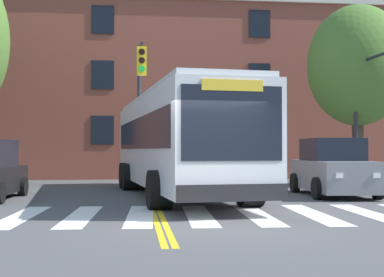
{
  "coord_description": "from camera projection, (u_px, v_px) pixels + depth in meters",
  "views": [
    {
      "loc": [
        -1.61,
        -10.13,
        1.48
      ],
      "look_at": [
        0.17,
        5.83,
        1.81
      ],
      "focal_mm": 50.0,
      "sensor_mm": 36.0,
      "label": 1
    }
  ],
  "objects": [
    {
      "name": "traffic_light_overhead",
      "position": [
        140.0,
        89.0,
        20.63
      ],
      "size": [
        0.34,
        3.42,
        5.78
      ],
      "color": "#28282D",
      "rests_on": "ground"
    },
    {
      "name": "crosswalk",
      "position": [
        199.0,
        215.0,
        11.99
      ],
      "size": [
        13.83,
        4.58,
        0.01
      ],
      "color": "white",
      "rests_on": "ground"
    },
    {
      "name": "lane_line_yellow_inner",
      "position": [
        143.0,
        180.0,
        25.79
      ],
      "size": [
        0.12,
        36.0,
        0.01
      ],
      "primitive_type": "cube",
      "color": "gold",
      "rests_on": "ground"
    },
    {
      "name": "traffic_light_near_corner",
      "position": [
        371.0,
        93.0,
        19.61
      ],
      "size": [
        0.38,
        3.14,
        5.39
      ],
      "color": "#28282D",
      "rests_on": "ground"
    },
    {
      "name": "building_facade",
      "position": [
        107.0,
        90.0,
        30.19
      ],
      "size": [
        39.23,
        8.32,
        9.68
      ],
      "color": "brown",
      "rests_on": "ground"
    },
    {
      "name": "ground_plane",
      "position": [
        217.0,
        227.0,
        10.21
      ],
      "size": [
        120.0,
        120.0,
        0.0
      ],
      "primitive_type": "plane",
      "color": "#4C4C4F"
    },
    {
      "name": "city_bus",
      "position": [
        177.0,
        141.0,
        17.03
      ],
      "size": [
        3.86,
        12.17,
        3.2
      ],
      "color": "white",
      "rests_on": "ground"
    },
    {
      "name": "car_grey_far_lane",
      "position": [
        333.0,
        169.0,
        17.11
      ],
      "size": [
        2.2,
        4.33,
        1.83
      ],
      "color": "slate",
      "rests_on": "ground"
    },
    {
      "name": "street_tree_curbside_large",
      "position": [
        357.0,
        66.0,
        21.97
      ],
      "size": [
        5.74,
        5.7,
        7.42
      ],
      "color": "#4C3D2D",
      "rests_on": "ground"
    },
    {
      "name": "lane_line_yellow_outer",
      "position": [
        146.0,
        180.0,
        25.81
      ],
      "size": [
        0.12,
        36.0,
        0.01
      ],
      "primitive_type": "cube",
      "color": "gold",
      "rests_on": "ground"
    }
  ]
}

